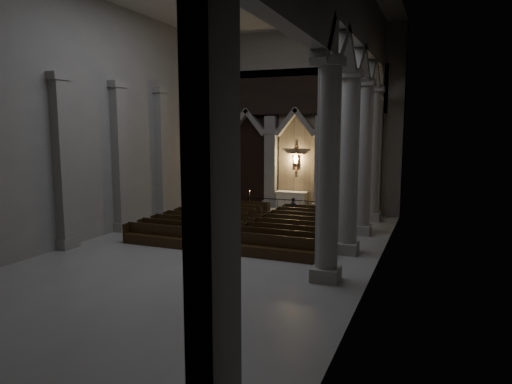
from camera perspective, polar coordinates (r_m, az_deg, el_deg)
room at (r=20.71m, az=-4.57°, el=13.61°), size 24.00×24.10×12.00m
sanctuary_wall at (r=31.38m, az=5.03°, el=9.86°), size 14.00×0.77×12.00m
right_arcade at (r=20.25m, az=11.74°, el=14.25°), size 1.00×24.00×12.00m
left_pilasters at (r=27.17m, az=-14.00°, el=4.25°), size 0.60×13.00×8.03m
sanctuary_step at (r=30.96m, az=4.38°, el=-2.27°), size 8.50×2.60×0.15m
altar at (r=31.51m, az=4.43°, el=-0.92°), size 2.18×0.87×1.10m
altar_rail at (r=29.64m, az=3.63°, el=-1.52°), size 5.23×0.09×1.03m
candle_stand_left at (r=30.58m, az=-0.80°, el=-1.77°), size 0.24×0.24×1.44m
candle_stand_right at (r=28.67m, az=8.47°, el=-2.61°), size 0.21×0.21×1.25m
pews at (r=24.38m, az=-0.67°, el=-4.43°), size 9.87×8.63×1.00m
worshipper at (r=27.83m, az=4.64°, el=-2.15°), size 0.58×0.47×1.37m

